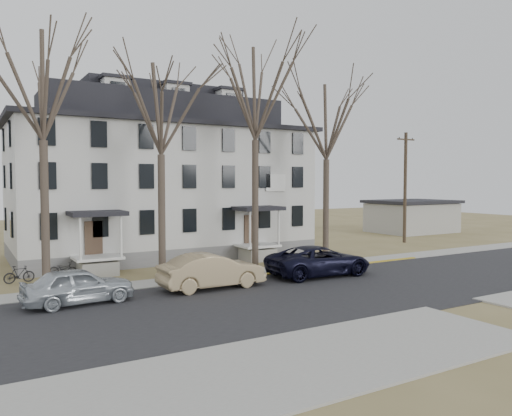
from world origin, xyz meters
TOP-DOWN VIEW (x-y plane):
  - ground at (0.00, 0.00)m, footprint 120.00×120.00m
  - main_road at (0.00, 2.00)m, footprint 120.00×10.00m
  - far_sidewalk at (0.00, 8.00)m, footprint 120.00×2.00m
  - near_sidewalk_left at (-8.00, -5.00)m, footprint 20.00×5.00m
  - yellow_curb at (5.00, 7.10)m, footprint 14.00×0.25m
  - boarding_house at (-2.00, 17.95)m, footprint 20.80×12.36m
  - distant_building at (26.00, 20.00)m, footprint 8.50×6.50m
  - tree_far_left at (-11.00, 9.80)m, footprint 8.40×8.40m
  - tree_mid_left at (-5.00, 9.80)m, footprint 7.80×7.80m
  - tree_center at (1.00, 9.80)m, footprint 9.00×9.00m
  - tree_mid_right at (6.50, 9.80)m, footprint 7.80×7.80m
  - utility_pole_far at (18.50, 14.00)m, footprint 2.00×0.28m
  - car_silver at (-10.31, 5.50)m, footprint 4.76×2.22m
  - car_tan at (-4.02, 5.45)m, footprint 5.24×1.86m
  - car_navy at (2.56, 5.44)m, footprint 6.12×3.06m
  - bicycle_left at (-9.75, 12.56)m, footprint 1.58×1.24m
  - bicycle_right at (-12.06, 11.66)m, footprint 1.55×0.63m

SIDE VIEW (x-z plane):
  - ground at x=0.00m, z-range 0.00..0.00m
  - main_road at x=0.00m, z-range -0.02..0.02m
  - far_sidewalk at x=0.00m, z-range -0.04..0.04m
  - near_sidewalk_left at x=-8.00m, z-range -0.04..0.04m
  - yellow_curb at x=5.00m, z-range -0.03..0.03m
  - bicycle_left at x=-9.75m, z-range 0.00..0.80m
  - bicycle_right at x=-12.06m, z-range 0.00..0.90m
  - car_silver at x=-10.31m, z-range 0.00..1.58m
  - car_navy at x=2.56m, z-range 0.00..1.66m
  - car_tan at x=-4.02m, z-range 0.00..1.72m
  - distant_building at x=26.00m, z-range 0.00..3.35m
  - utility_pole_far at x=18.50m, z-range 0.15..9.65m
  - boarding_house at x=-2.00m, z-range -0.65..11.40m
  - tree_mid_left at x=-5.00m, z-range 3.23..15.97m
  - tree_mid_right at x=6.50m, z-range 3.23..15.97m
  - tree_far_left at x=-11.00m, z-range 3.48..17.20m
  - tree_center at x=1.00m, z-range 3.73..18.43m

